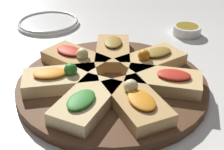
# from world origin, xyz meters

# --- Properties ---
(ground_plane) EXTENTS (3.00, 3.00, 0.00)m
(ground_plane) POSITION_xyz_m (0.00, 0.00, 0.00)
(ground_plane) COLOR silver
(serving_board) EXTENTS (0.43, 0.43, 0.02)m
(serving_board) POSITION_xyz_m (0.00, 0.00, 0.01)
(serving_board) COLOR #51331E
(serving_board) RESTS_ON ground_plane
(focaccia_slice_0) EXTENTS (0.17, 0.11, 0.05)m
(focaccia_slice_0) POSITION_xyz_m (0.11, -0.02, 0.04)
(focaccia_slice_0) COLOR tan
(focaccia_slice_0) RESTS_ON serving_board
(focaccia_slice_1) EXTENTS (0.17, 0.17, 0.04)m
(focaccia_slice_1) POSITION_xyz_m (0.09, 0.08, 0.04)
(focaccia_slice_1) COLOR #DBB775
(focaccia_slice_1) RESTS_ON serving_board
(focaccia_slice_2) EXTENTS (0.08, 0.16, 0.05)m
(focaccia_slice_2) POSITION_xyz_m (-0.00, 0.11, 0.04)
(focaccia_slice_2) COLOR tan
(focaccia_slice_2) RESTS_ON serving_board
(focaccia_slice_3) EXTENTS (0.18, 0.16, 0.04)m
(focaccia_slice_3) POSITION_xyz_m (-0.09, 0.07, 0.04)
(focaccia_slice_3) COLOR tan
(focaccia_slice_3) RESTS_ON serving_board
(focaccia_slice_4) EXTENTS (0.18, 0.13, 0.05)m
(focaccia_slice_4) POSITION_xyz_m (-0.11, -0.03, 0.04)
(focaccia_slice_4) COLOR tan
(focaccia_slice_4) RESTS_ON serving_board
(focaccia_slice_5) EXTENTS (0.14, 0.18, 0.05)m
(focaccia_slice_5) POSITION_xyz_m (-0.05, -0.10, 0.04)
(focaccia_slice_5) COLOR #E5C689
(focaccia_slice_5) RESTS_ON serving_board
(focaccia_slice_6) EXTENTS (0.15, 0.18, 0.04)m
(focaccia_slice_6) POSITION_xyz_m (0.06, -0.10, 0.04)
(focaccia_slice_6) COLOR #E5C689
(focaccia_slice_6) RESTS_ON serving_board
(plate_left) EXTENTS (0.21, 0.21, 0.02)m
(plate_left) POSITION_xyz_m (-0.44, 0.04, 0.01)
(plate_left) COLOR white
(plate_left) RESTS_ON ground_plane
(dipping_bowl) EXTENTS (0.09, 0.09, 0.03)m
(dipping_bowl) POSITION_xyz_m (-0.12, 0.37, 0.02)
(dipping_bowl) COLOR silver
(dipping_bowl) RESTS_ON ground_plane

